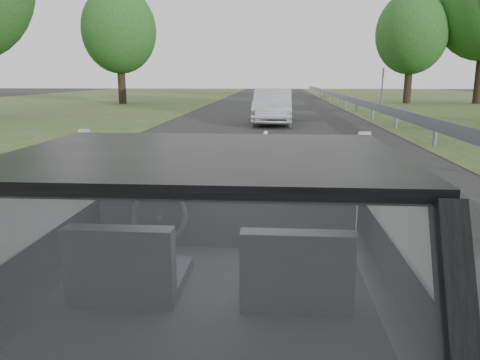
% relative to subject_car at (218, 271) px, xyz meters
% --- Properties ---
extents(subject_car, '(1.80, 4.00, 1.45)m').
position_rel_subject_car_xyz_m(subject_car, '(0.00, 0.00, 0.00)').
color(subject_car, black).
rests_on(subject_car, ground).
extents(dashboard, '(1.58, 0.45, 0.30)m').
position_rel_subject_car_xyz_m(dashboard, '(0.00, 0.62, 0.12)').
color(dashboard, black).
rests_on(dashboard, subject_car).
extents(driver_seat, '(0.50, 0.72, 0.42)m').
position_rel_subject_car_xyz_m(driver_seat, '(-0.40, -0.29, 0.16)').
color(driver_seat, black).
rests_on(driver_seat, subject_car).
extents(passenger_seat, '(0.50, 0.72, 0.42)m').
position_rel_subject_car_xyz_m(passenger_seat, '(0.40, -0.29, 0.16)').
color(passenger_seat, black).
rests_on(passenger_seat, subject_car).
extents(steering_wheel, '(0.36, 0.36, 0.04)m').
position_rel_subject_car_xyz_m(steering_wheel, '(-0.40, 0.33, 0.20)').
color(steering_wheel, black).
rests_on(steering_wheel, dashboard).
extents(cat, '(0.64, 0.31, 0.27)m').
position_rel_subject_car_xyz_m(cat, '(0.20, 0.63, 0.36)').
color(cat, '#9E9EA0').
rests_on(cat, dashboard).
extents(guardrail, '(0.05, 90.00, 0.32)m').
position_rel_subject_car_xyz_m(guardrail, '(4.30, 10.00, -0.15)').
color(guardrail, gray).
rests_on(guardrail, ground).
extents(other_car, '(1.63, 4.03, 1.32)m').
position_rel_subject_car_xyz_m(other_car, '(0.19, 15.60, -0.07)').
color(other_car, '#AAABB0').
rests_on(other_car, ground).
extents(highway_sign, '(0.20, 0.91, 2.26)m').
position_rel_subject_car_xyz_m(highway_sign, '(6.50, 25.98, 0.41)').
color(highway_sign, '#0D6425').
rests_on(highway_sign, ground).
extents(tree_2, '(4.95, 4.95, 6.99)m').
position_rel_subject_car_xyz_m(tree_2, '(9.09, 30.21, 2.77)').
color(tree_2, '#1F461A').
rests_on(tree_2, ground).
extents(tree_6, '(5.37, 5.37, 7.18)m').
position_rel_subject_car_xyz_m(tree_6, '(-9.80, 28.33, 2.87)').
color(tree_6, '#1F461A').
rests_on(tree_6, ground).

